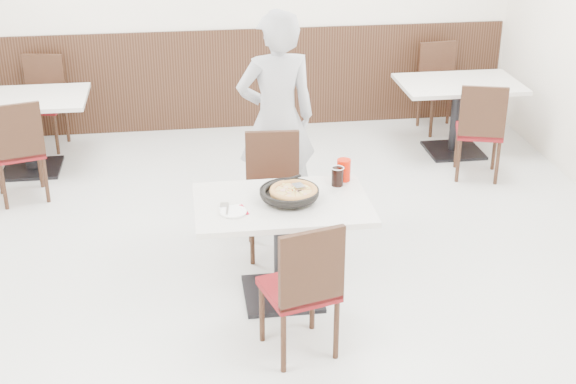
{
  "coord_description": "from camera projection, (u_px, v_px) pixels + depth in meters",
  "views": [
    {
      "loc": [
        -0.66,
        -5.03,
        3.1
      ],
      "look_at": [
        0.0,
        -0.3,
        0.9
      ],
      "focal_mm": 50.0,
      "sensor_mm": 36.0,
      "label": 1
    }
  ],
  "objects": [
    {
      "name": "bg_table_left",
      "position": [
        28.0,
        134.0,
        7.73
      ],
      "size": [
        1.3,
        0.96,
        0.75
      ],
      "primitive_type": null,
      "rotation": [
        0.0,
        0.0,
        -0.14
      ],
      "color": "beige",
      "rests_on": "floor"
    },
    {
      "name": "floor",
      "position": [
        282.0,
        286.0,
        5.9
      ],
      "size": [
        7.0,
        7.0,
        0.0
      ],
      "primitive_type": "plane",
      "color": "#A4A5A0",
      "rests_on": "ground"
    },
    {
      "name": "bg_chair_left_near",
      "position": [
        18.0,
        149.0,
        7.11
      ],
      "size": [
        0.52,
        0.52,
        0.95
      ],
      "primitive_type": null,
      "rotation": [
        0.0,
        0.0,
        0.28
      ],
      "color": "black",
      "rests_on": "floor"
    },
    {
      "name": "chair_near",
      "position": [
        299.0,
        286.0,
        5.0
      ],
      "size": [
        0.52,
        0.52,
        0.95
      ],
      "primitive_type": null,
      "rotation": [
        0.0,
        0.0,
        0.27
      ],
      "color": "black",
      "rests_on": "floor"
    },
    {
      "name": "wall_back",
      "position": [
        238.0,
        1.0,
        8.47
      ],
      "size": [
        6.0,
        0.04,
        2.8
      ],
      "primitive_type": "cube",
      "color": "silver",
      "rests_on": "floor"
    },
    {
      "name": "bg_chair_right_near",
      "position": [
        479.0,
        129.0,
        7.58
      ],
      "size": [
        0.52,
        0.52,
        0.95
      ],
      "primitive_type": null,
      "rotation": [
        0.0,
        0.0,
        -0.29
      ],
      "color": "black",
      "rests_on": "floor"
    },
    {
      "name": "side_plate",
      "position": [
        233.0,
        212.0,
        5.31
      ],
      "size": [
        0.19,
        0.19,
        0.01
      ],
      "primitive_type": "cylinder",
      "rotation": [
        0.0,
        0.0,
        0.08
      ],
      "color": "white",
      "rests_on": "napkin"
    },
    {
      "name": "trivet",
      "position": [
        299.0,
        196.0,
        5.52
      ],
      "size": [
        0.13,
        0.13,
        0.04
      ],
      "primitive_type": "cylinder",
      "rotation": [
        0.0,
        0.0,
        0.08
      ],
      "color": "black",
      "rests_on": "main_table"
    },
    {
      "name": "pizza_server",
      "position": [
        298.0,
        185.0,
        5.5
      ],
      "size": [
        0.09,
        0.1,
        0.0
      ],
      "primitive_type": "cube",
      "rotation": [
        0.0,
        0.0,
        0.26
      ],
      "color": "silver",
      "rests_on": "pizza"
    },
    {
      "name": "cola_glass",
      "position": [
        337.0,
        177.0,
        5.7
      ],
      "size": [
        0.09,
        0.09,
        0.13
      ],
      "primitive_type": "cylinder",
      "rotation": [
        0.0,
        0.0,
        0.08
      ],
      "color": "black",
      "rests_on": "main_table"
    },
    {
      "name": "pizza_pan",
      "position": [
        289.0,
        195.0,
        5.47
      ],
      "size": [
        0.42,
        0.42,
        0.01
      ],
      "primitive_type": "cylinder",
      "rotation": [
        0.0,
        0.0,
        0.08
      ],
      "color": "black",
      "rests_on": "trivet"
    },
    {
      "name": "wainscot_back",
      "position": [
        240.0,
        79.0,
        8.81
      ],
      "size": [
        5.9,
        0.03,
        1.1
      ],
      "primitive_type": "cube",
      "color": "black",
      "rests_on": "floor"
    },
    {
      "name": "chair_far",
      "position": [
        274.0,
        198.0,
        6.19
      ],
      "size": [
        0.44,
        0.44,
        0.95
      ],
      "primitive_type": null,
      "rotation": [
        0.0,
        0.0,
        3.08
      ],
      "color": "black",
      "rests_on": "floor"
    },
    {
      "name": "bg_chair_left_far",
      "position": [
        41.0,
        104.0,
        8.25
      ],
      "size": [
        0.49,
        0.49,
        0.95
      ],
      "primitive_type": null,
      "rotation": [
        0.0,
        0.0,
        2.95
      ],
      "color": "black",
      "rests_on": "floor"
    },
    {
      "name": "napkin",
      "position": [
        233.0,
        210.0,
        5.35
      ],
      "size": [
        0.19,
        0.19,
        0.0
      ],
      "primitive_type": "cube",
      "rotation": [
        0.0,
        0.0,
        0.22
      ],
      "color": "white",
      "rests_on": "main_table"
    },
    {
      "name": "main_table",
      "position": [
        282.0,
        250.0,
        5.63
      ],
      "size": [
        1.26,
        0.9,
        0.75
      ],
      "primitive_type": null,
      "rotation": [
        0.0,
        0.0,
        0.08
      ],
      "color": "beige",
      "rests_on": "floor"
    },
    {
      "name": "pizza",
      "position": [
        294.0,
        193.0,
        5.46
      ],
      "size": [
        0.34,
        0.34,
        0.02
      ],
      "primitive_type": "cylinder",
      "rotation": [
        0.0,
        0.0,
        0.08
      ],
      "color": "#B47F43",
      "rests_on": "pizza_pan"
    },
    {
      "name": "diner_person",
      "position": [
        277.0,
        119.0,
        6.54
      ],
      "size": [
        0.71,
        0.52,
        1.81
      ],
      "primitive_type": "imported",
      "rotation": [
        0.0,
        0.0,
        3.28
      ],
      "color": "#B7B7BD",
      "rests_on": "floor"
    },
    {
      "name": "bg_chair_right_far",
      "position": [
        442.0,
        89.0,
        8.73
      ],
      "size": [
        0.46,
        0.46,
        0.95
      ],
      "primitive_type": null,
      "rotation": [
        0.0,
        0.0,
        3.25
      ],
      "color": "black",
      "rests_on": "floor"
    },
    {
      "name": "fork",
      "position": [
        227.0,
        210.0,
        5.32
      ],
      "size": [
        0.03,
        0.16,
        0.0
      ],
      "primitive_type": "cube",
      "rotation": [
        0.0,
        0.0,
        -0.13
      ],
      "color": "silver",
      "rests_on": "side_plate"
    },
    {
      "name": "bg_table_right",
      "position": [
        456.0,
        118.0,
        8.17
      ],
      "size": [
        1.22,
        0.83,
        0.75
      ],
      "primitive_type": null,
      "rotation": [
        0.0,
        0.0,
        -0.03
      ],
      "color": "beige",
      "rests_on": "floor"
    },
    {
      "name": "red_cup",
      "position": [
        344.0,
        170.0,
        5.78
      ],
      "size": [
        0.11,
        0.11,
        0.16
      ],
      "primitive_type": "cylinder",
      "rotation": [
        0.0,
        0.0,
        0.08
      ],
      "color": "#BA1200",
      "rests_on": "main_table"
    }
  ]
}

